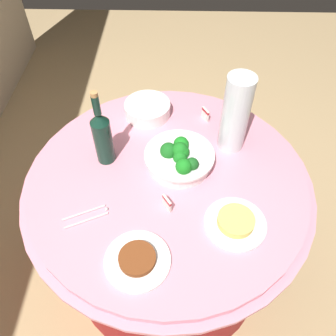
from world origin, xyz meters
name	(u,v)px	position (x,y,z in m)	size (l,w,h in m)	color
ground_plane	(168,259)	(0.00, 0.00, 0.00)	(6.00, 6.00, 0.00)	tan
buffet_table	(168,224)	(0.00, 0.00, 0.38)	(1.16, 1.16, 0.74)	maroon
broccoli_bowl	(179,157)	(0.06, -0.04, 0.79)	(0.28, 0.28, 0.12)	white
plate_stack	(147,109)	(0.37, 0.10, 0.77)	(0.21, 0.21, 0.06)	white
wine_bottle	(102,136)	(0.09, 0.26, 0.87)	(0.07, 0.07, 0.34)	#113024
decorative_fruit_vase	(235,116)	(0.18, -0.26, 0.90)	(0.11, 0.11, 0.34)	silver
serving_tongs	(87,216)	(-0.19, 0.29, 0.74)	(0.11, 0.16, 0.01)	silver
food_plate_noodles	(235,222)	(-0.21, -0.24, 0.76)	(0.22, 0.22, 0.04)	white
food_plate_stir_fry	(137,260)	(-0.36, 0.09, 0.75)	(0.22, 0.22, 0.03)	white
label_placard_front	(166,203)	(-0.15, 0.00, 0.77)	(0.05, 0.04, 0.05)	white
label_placard_mid	(205,114)	(0.35, -0.16, 0.77)	(0.05, 0.03, 0.05)	white
label_placard_rear	(101,127)	(0.25, 0.30, 0.77)	(0.05, 0.03, 0.05)	white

